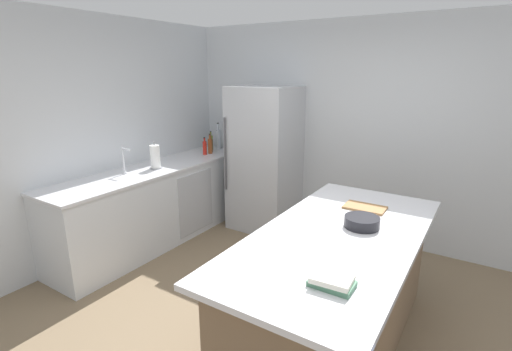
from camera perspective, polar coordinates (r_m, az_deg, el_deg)
ground_plane at (r=3.20m, az=2.67°, el=-23.59°), size 7.20×7.20×0.00m
wall_rear at (r=4.62m, az=17.06°, el=6.11°), size 6.00×0.10×2.60m
wall_left at (r=4.31m, az=-26.67°, el=4.43°), size 0.10×6.00×2.60m
counter_run_left at (r=4.67m, az=-14.86°, el=-4.26°), size 0.68×2.68×0.92m
kitchen_island at (r=2.94m, az=11.96°, el=-16.70°), size 1.04×2.19×0.92m
refrigerator at (r=4.81m, az=1.31°, el=2.51°), size 0.78×0.73×1.84m
sink_faucet at (r=4.31m, az=-19.49°, el=2.23°), size 0.15×0.05×0.30m
paper_towel_roll at (r=4.45m, az=-15.15°, el=2.70°), size 0.14×0.14×0.31m
soda_bottle at (r=5.38m, az=-5.78°, el=5.56°), size 0.07×0.07×0.38m
olive_oil_bottle at (r=5.35m, az=-6.91°, el=5.04°), size 0.06×0.06×0.27m
syrup_bottle at (r=5.24m, az=-6.95°, el=4.61°), size 0.06×0.06×0.23m
vinegar_bottle at (r=5.12m, az=-7.03°, el=4.55°), size 0.06×0.06×0.27m
hot_sauce_bottle at (r=5.07m, az=-7.84°, el=4.25°), size 0.05×0.05×0.24m
cookbook_stack at (r=2.10m, az=11.53°, el=-15.53°), size 0.23×0.17×0.06m
mixing_bowl at (r=2.85m, az=15.86°, el=-6.85°), size 0.25×0.25×0.08m
cutting_board at (r=3.24m, az=16.27°, el=-4.71°), size 0.33×0.21×0.02m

